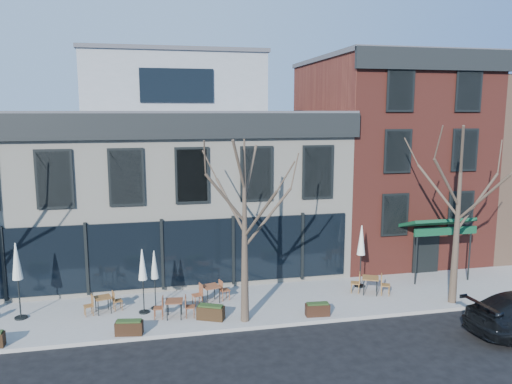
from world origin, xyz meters
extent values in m
plane|color=black|center=(0.00, 0.00, 0.00)|extent=(120.00, 120.00, 0.00)
cube|color=gray|center=(3.25, -2.15, 0.07)|extent=(33.50, 4.70, 0.15)
cube|color=beige|center=(0.00, 5.00, 4.00)|extent=(18.00, 10.00, 8.00)
cube|color=#47474C|center=(0.00, 5.00, 8.05)|extent=(18.30, 10.30, 0.30)
cube|color=black|center=(0.00, -0.12, 7.55)|extent=(18.30, 0.25, 1.10)
cube|color=black|center=(0.00, -0.06, 1.90)|extent=(17.20, 0.12, 3.00)
cube|color=gray|center=(1.00, 6.00, 9.60)|extent=(9.00, 6.50, 3.00)
cube|color=maroon|center=(13.00, 5.00, 5.50)|extent=(8.00, 10.00, 11.00)
cube|color=#47474C|center=(13.00, 5.00, 11.05)|extent=(8.20, 10.20, 0.25)
cube|color=black|center=(13.00, -0.12, 10.60)|extent=(8.20, 0.25, 1.00)
cube|color=#0D3D23|center=(13.00, -0.85, 2.90)|extent=(3.20, 1.66, 0.67)
cube|color=black|center=(13.00, -0.05, 1.25)|extent=(1.40, 0.10, 2.50)
cone|color=#382B21|center=(3.00, -3.90, 3.67)|extent=(0.34, 0.34, 7.04)
cylinder|color=#382B21|center=(3.95, -3.73, 4.18)|extent=(2.00, 0.46, 2.21)
cylinder|color=#382B21|center=(2.60, -3.04, 4.59)|extent=(0.93, 1.84, 1.91)
cylinder|color=#382B21|center=(2.25, -4.17, 5.04)|extent=(1.61, 0.68, 1.97)
cylinder|color=#382B21|center=(3.40, -4.76, 4.51)|extent=(0.93, 1.83, 2.03)
cone|color=#382B21|center=(12.00, -3.90, 3.89)|extent=(0.34, 0.34, 7.48)
cylinder|color=#382B21|center=(13.01, -3.72, 4.43)|extent=(2.12, 0.48, 2.35)
cylinder|color=#382B21|center=(11.57, -2.99, 4.86)|extent=(0.98, 1.94, 2.03)
cylinder|color=#382B21|center=(11.20, -4.19, 5.35)|extent=(1.71, 0.71, 2.09)
cylinder|color=#382B21|center=(12.42, -4.81, 4.78)|extent=(0.98, 1.94, 2.16)
cube|color=brown|center=(-2.43, -1.92, 0.79)|extent=(0.77, 0.77, 0.04)
cylinder|color=black|center=(-2.60, -2.23, 0.47)|extent=(0.04, 0.04, 0.63)
cylinder|color=black|center=(-2.13, -2.09, 0.47)|extent=(0.04, 0.04, 0.63)
cylinder|color=black|center=(-2.74, -1.76, 0.47)|extent=(0.04, 0.04, 0.63)
cylinder|color=black|center=(-2.27, -1.62, 0.47)|extent=(0.04, 0.04, 0.63)
cube|color=brown|center=(0.34, -3.03, 0.84)|extent=(0.73, 0.73, 0.04)
cylinder|color=black|center=(0.05, -3.26, 0.49)|extent=(0.04, 0.04, 0.68)
cylinder|color=black|center=(0.58, -3.33, 0.49)|extent=(0.04, 0.04, 0.68)
cylinder|color=black|center=(0.11, -2.74, 0.49)|extent=(0.04, 0.04, 0.68)
cylinder|color=black|center=(0.64, -2.80, 0.49)|extent=(0.04, 0.04, 0.68)
cube|color=brown|center=(1.95, -1.75, 0.85)|extent=(0.83, 0.83, 0.04)
cylinder|color=black|center=(1.77, -2.08, 0.50)|extent=(0.04, 0.04, 0.70)
cylinder|color=black|center=(2.29, -1.93, 0.50)|extent=(0.04, 0.04, 0.70)
cylinder|color=black|center=(1.62, -1.56, 0.50)|extent=(0.04, 0.04, 0.70)
cylinder|color=black|center=(2.14, -1.41, 0.50)|extent=(0.04, 0.04, 0.70)
cube|color=brown|center=(9.00, -2.25, 0.88)|extent=(0.93, 0.93, 0.04)
cylinder|color=black|center=(8.63, -2.38, 0.51)|extent=(0.04, 0.04, 0.72)
cylinder|color=black|center=(9.14, -2.62, 0.51)|extent=(0.04, 0.04, 0.72)
cylinder|color=black|center=(8.86, -1.87, 0.51)|extent=(0.04, 0.04, 0.72)
cylinder|color=black|center=(9.37, -2.11, 0.51)|extent=(0.04, 0.04, 0.72)
cylinder|color=black|center=(-5.56, -1.83, 0.18)|extent=(0.49, 0.49, 0.07)
cylinder|color=black|center=(-5.56, -1.83, 1.37)|extent=(0.06, 0.06, 2.44)
cone|color=beige|center=(-5.56, -1.83, 2.48)|extent=(0.40, 0.40, 1.44)
cylinder|color=black|center=(-0.83, -2.28, 0.18)|extent=(0.42, 0.42, 0.06)
cylinder|color=black|center=(-0.83, -2.28, 1.21)|extent=(0.05, 0.05, 2.12)
cone|color=silver|center=(-0.83, -2.28, 2.17)|extent=(0.35, 0.35, 1.25)
cylinder|color=black|center=(-0.37, -1.95, 0.18)|extent=(0.40, 0.40, 0.05)
cylinder|color=black|center=(-0.37, -1.95, 1.14)|extent=(0.04, 0.04, 1.98)
cone|color=#B6BCAF|center=(-0.37, -1.95, 2.04)|extent=(0.32, 0.32, 1.17)
cylinder|color=black|center=(8.94, -1.29, 0.18)|extent=(0.46, 0.46, 0.06)
cylinder|color=black|center=(8.94, -1.29, 1.31)|extent=(0.05, 0.05, 2.32)
cone|color=silver|center=(8.94, -1.29, 2.37)|extent=(0.38, 0.38, 1.37)
cube|color=black|center=(-1.35, -4.20, 0.40)|extent=(1.03, 0.55, 0.49)
cube|color=#1E3314|center=(-1.35, -4.20, 0.66)|extent=(0.92, 0.45, 0.08)
cube|color=black|center=(1.72, -3.50, 0.41)|extent=(1.13, 0.82, 0.53)
cube|color=#1E3314|center=(1.72, -3.50, 0.70)|extent=(1.00, 0.70, 0.08)
cube|color=black|center=(5.91, -4.04, 0.39)|extent=(0.98, 0.47, 0.47)
cube|color=#1E3314|center=(5.91, -4.04, 0.64)|extent=(0.88, 0.38, 0.08)
camera|label=1|loc=(-0.47, -21.88, 8.20)|focal=35.00mm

